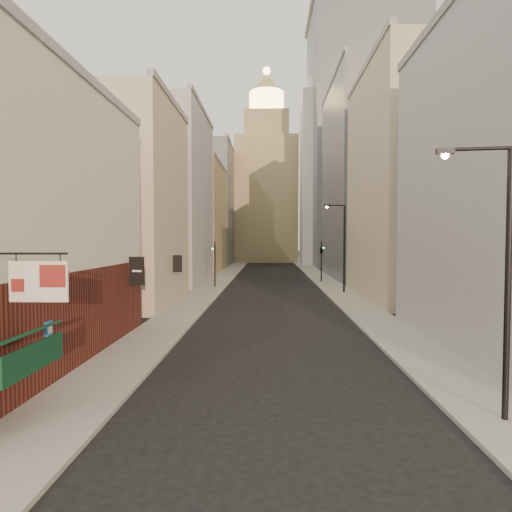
{
  "coord_description": "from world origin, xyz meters",
  "views": [
    {
      "loc": [
        -0.33,
        -8.2,
        5.3
      ],
      "look_at": [
        -1.22,
        20.34,
        4.14
      ],
      "focal_mm": 30.0,
      "sensor_mm": 36.0,
      "label": 1
    }
  ],
  "objects_px": {
    "streetlamp_mid": "(342,243)",
    "traffic_light_right": "(321,250)",
    "white_tower": "(321,172)",
    "streetlamp_near": "(501,267)",
    "clock_tower": "(266,186)",
    "traffic_light_left": "(215,254)"
  },
  "relations": [
    {
      "from": "streetlamp_mid",
      "to": "traffic_light_right",
      "type": "relative_size",
      "value": 1.7
    },
    {
      "from": "white_tower",
      "to": "streetlamp_near",
      "type": "xyz_separation_m",
      "value": [
        -3.8,
        -73.97,
        -14.11
      ]
    },
    {
      "from": "clock_tower",
      "to": "traffic_light_right",
      "type": "relative_size",
      "value": 8.98
    },
    {
      "from": "clock_tower",
      "to": "streetlamp_near",
      "type": "relative_size",
      "value": 5.7
    },
    {
      "from": "streetlamp_mid",
      "to": "clock_tower",
      "type": "bearing_deg",
      "value": 78.05
    },
    {
      "from": "streetlamp_mid",
      "to": "traffic_light_right",
      "type": "bearing_deg",
      "value": 74.46
    },
    {
      "from": "traffic_light_right",
      "to": "traffic_light_left",
      "type": "bearing_deg",
      "value": 26.9
    },
    {
      "from": "streetlamp_near",
      "to": "traffic_light_left",
      "type": "bearing_deg",
      "value": 117.32
    },
    {
      "from": "streetlamp_mid",
      "to": "traffic_light_left",
      "type": "height_order",
      "value": "streetlamp_mid"
    },
    {
      "from": "clock_tower",
      "to": "streetlamp_mid",
      "type": "relative_size",
      "value": 5.27
    },
    {
      "from": "traffic_light_left",
      "to": "streetlamp_mid",
      "type": "bearing_deg",
      "value": 167.63
    },
    {
      "from": "streetlamp_mid",
      "to": "traffic_light_left",
      "type": "distance_m",
      "value": 13.68
    },
    {
      "from": "traffic_light_left",
      "to": "traffic_light_right",
      "type": "xyz_separation_m",
      "value": [
        12.14,
        5.96,
        0.25
      ]
    },
    {
      "from": "streetlamp_near",
      "to": "streetlamp_mid",
      "type": "bearing_deg",
      "value": 96.1
    },
    {
      "from": "white_tower",
      "to": "traffic_light_right",
      "type": "relative_size",
      "value": 8.3
    },
    {
      "from": "clock_tower",
      "to": "white_tower",
      "type": "bearing_deg",
      "value": -51.84
    },
    {
      "from": "streetlamp_mid",
      "to": "traffic_light_left",
      "type": "bearing_deg",
      "value": 141.06
    },
    {
      "from": "white_tower",
      "to": "traffic_light_left",
      "type": "distance_m",
      "value": 46.14
    },
    {
      "from": "clock_tower",
      "to": "white_tower",
      "type": "xyz_separation_m",
      "value": [
        11.0,
        -14.0,
        0.97
      ]
    },
    {
      "from": "white_tower",
      "to": "streetlamp_mid",
      "type": "relative_size",
      "value": 4.87
    },
    {
      "from": "traffic_light_right",
      "to": "white_tower",
      "type": "bearing_deg",
      "value": -95.94
    },
    {
      "from": "traffic_light_left",
      "to": "traffic_light_right",
      "type": "bearing_deg",
      "value": -146.6
    }
  ]
}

